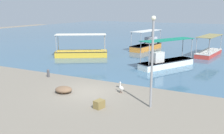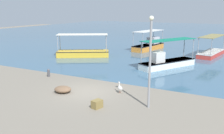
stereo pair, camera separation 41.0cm
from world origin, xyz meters
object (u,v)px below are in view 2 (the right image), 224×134
(lamp_post, at_px, (150,58))
(mooring_bollard, at_px, (49,72))
(fishing_boat_far_right, at_px, (149,45))
(cargo_crate, at_px, (97,104))
(pelican, at_px, (120,88))
(net_pile, at_px, (63,89))
(fishing_boat_center, at_px, (166,61))
(fishing_boat_far_left, at_px, (83,52))
(fishing_boat_outer, at_px, (211,52))

(lamp_post, distance_m, mooring_bollard, 11.04)
(fishing_boat_far_right, bearing_deg, cargo_crate, -78.46)
(pelican, xyz_separation_m, net_pile, (-3.76, -1.80, -0.15))
(fishing_boat_far_right, xyz_separation_m, lamp_post, (7.41, -21.17, 2.45))
(fishing_boat_center, bearing_deg, net_pile, -111.83)
(fishing_boat_center, distance_m, fishing_boat_far_left, 11.11)
(fishing_boat_center, distance_m, net_pile, 12.11)
(fishing_boat_outer, xyz_separation_m, mooring_bollard, (-11.69, -17.43, -0.11))
(mooring_bollard, bearing_deg, fishing_boat_far_left, 105.93)
(lamp_post, bearing_deg, pelican, 149.39)
(fishing_boat_center, bearing_deg, fishing_boat_far_right, 118.17)
(fishing_boat_far_right, height_order, lamp_post, lamp_post)
(fishing_boat_center, xyz_separation_m, cargo_crate, (-0.78, -12.61, -0.39))
(fishing_boat_far_right, xyz_separation_m, fishing_boat_outer, (8.75, -1.08, -0.20))
(pelican, xyz_separation_m, mooring_bollard, (-7.62, 1.05, 0.01))
(pelican, bearing_deg, fishing_boat_center, 85.53)
(fishing_boat_outer, distance_m, net_pile, 21.74)
(fishing_boat_center, relative_size, lamp_post, 1.18)
(cargo_crate, bearing_deg, pelican, 89.33)
(fishing_boat_outer, distance_m, lamp_post, 20.31)
(net_pile, bearing_deg, pelican, 25.58)
(net_pile, bearing_deg, fishing_boat_outer, 68.88)
(lamp_post, bearing_deg, cargo_crate, -150.69)
(pelican, bearing_deg, cargo_crate, -90.67)
(mooring_bollard, bearing_deg, net_pile, -36.44)
(fishing_boat_outer, bearing_deg, mooring_bollard, -123.85)
(pelican, distance_m, mooring_bollard, 7.69)
(lamp_post, xyz_separation_m, cargo_crate, (-2.77, -1.55, -2.89))
(lamp_post, bearing_deg, fishing_boat_far_right, 109.29)
(fishing_boat_far_left, relative_size, mooring_bollard, 9.22)
(fishing_boat_center, bearing_deg, fishing_boat_far_left, 174.49)
(fishing_boat_far_right, bearing_deg, lamp_post, -70.71)
(fishing_boat_outer, bearing_deg, net_pile, -111.12)
(lamp_post, bearing_deg, fishing_boat_center, 100.22)
(pelican, bearing_deg, mooring_bollard, 172.18)
(fishing_boat_center, height_order, cargo_crate, fishing_boat_center)
(fishing_boat_far_right, bearing_deg, fishing_boat_center, -61.83)
(fishing_boat_far_left, relative_size, lamp_post, 1.19)
(fishing_boat_outer, height_order, net_pile, fishing_boat_outer)
(pelican, relative_size, net_pile, 0.63)
(fishing_boat_far_left, xyz_separation_m, mooring_bollard, (2.70, -9.46, -0.17))
(lamp_post, xyz_separation_m, net_pile, (-6.49, -0.19, -2.91))
(fishing_boat_center, bearing_deg, lamp_post, -79.78)
(fishing_boat_far_right, height_order, fishing_boat_outer, fishing_boat_far_right)
(mooring_bollard, height_order, net_pile, mooring_bollard)
(fishing_boat_outer, relative_size, fishing_boat_far_left, 0.97)
(fishing_boat_center, height_order, fishing_boat_far_left, fishing_boat_center)
(fishing_boat_outer, distance_m, mooring_bollard, 20.98)
(fishing_boat_far_left, distance_m, lamp_post, 18.00)
(fishing_boat_center, relative_size, pelican, 8.20)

